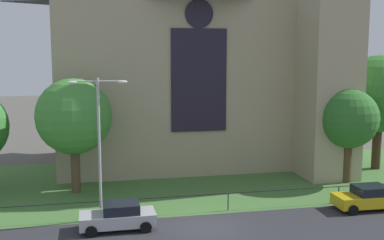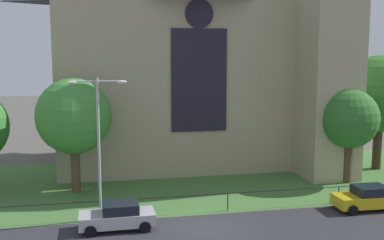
% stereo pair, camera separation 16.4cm
% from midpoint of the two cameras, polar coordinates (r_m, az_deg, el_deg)
% --- Properties ---
extents(ground, '(160.00, 160.00, 0.00)m').
position_cam_midpoint_polar(ground, '(37.18, -1.68, -7.30)').
color(ground, '#56544C').
extents(road_asphalt, '(120.00, 8.00, 0.01)m').
position_cam_midpoint_polar(road_asphalt, '(26.04, 3.00, -14.14)').
color(road_asphalt, '#2D2D33').
rests_on(road_asphalt, ground).
extents(grass_verge, '(120.00, 20.00, 0.01)m').
position_cam_midpoint_polar(grass_verge, '(35.28, -1.11, -8.14)').
color(grass_verge, '#477538').
rests_on(grass_verge, ground).
extents(church_building, '(23.20, 16.20, 26.00)m').
position_cam_midpoint_polar(church_building, '(42.63, 0.42, 8.62)').
color(church_building, tan).
rests_on(church_building, ground).
extents(iron_railing, '(30.41, 0.07, 1.13)m').
position_cam_midpoint_polar(iron_railing, '(30.30, 4.46, -8.99)').
color(iron_railing, black).
rests_on(iron_railing, ground).
extents(tree_right_far, '(6.49, 6.49, 9.69)m').
position_cam_midpoint_polar(tree_right_far, '(43.02, 21.68, 2.90)').
color(tree_right_far, '#423021').
rests_on(tree_right_far, ground).
extents(tree_left_near, '(5.30, 5.30, 8.11)m').
position_cam_midpoint_polar(tree_left_near, '(34.20, -13.83, 0.39)').
color(tree_left_near, brown).
rests_on(tree_left_near, ground).
extents(tree_right_near, '(4.48, 4.48, 7.17)m').
position_cam_midpoint_polar(tree_right_near, '(37.81, 18.40, 0.07)').
color(tree_right_near, '#4C3823').
rests_on(tree_right_near, ground).
extents(streetlamp_near, '(3.37, 0.26, 8.42)m').
position_cam_midpoint_polar(streetlamp_near, '(28.09, -10.96, -1.31)').
color(streetlamp_near, '#B2B2B7').
rests_on(streetlamp_near, ground).
extents(parked_car_silver, '(4.22, 2.06, 1.51)m').
position_cam_midpoint_polar(parked_car_silver, '(27.55, -8.70, -11.31)').
color(parked_car_silver, '#B7B7BC').
rests_on(parked_car_silver, ground).
extents(parked_car_yellow, '(4.23, 2.07, 1.51)m').
position_cam_midpoint_polar(parked_car_yellow, '(32.50, 20.44, -8.72)').
color(parked_car_yellow, gold).
rests_on(parked_car_yellow, ground).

